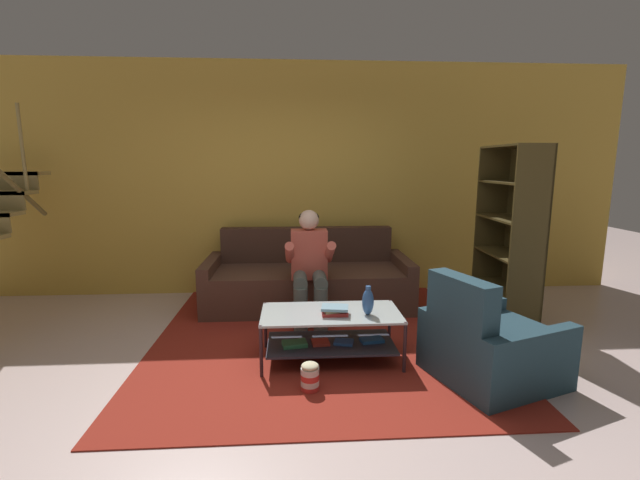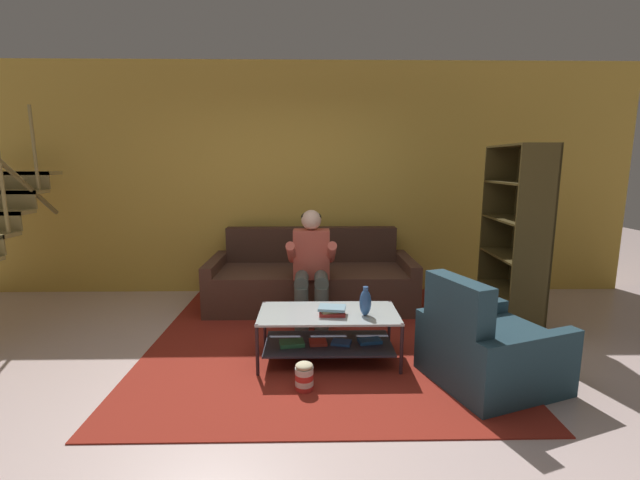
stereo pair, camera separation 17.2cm
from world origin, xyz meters
The scene contains 11 objects.
ground centered at (0.00, 0.00, 0.00)m, with size 16.80×16.80×0.00m, color beige.
back_partition centered at (0.00, 2.46, 1.45)m, with size 8.40×0.12×2.90m, color gold.
couch centered at (0.12, 1.83, 0.29)m, with size 2.36×0.98×0.88m.
person_seated_center centered at (0.12, 1.25, 0.65)m, with size 0.50×0.58×1.18m.
coffee_table centered at (0.26, 0.35, 0.28)m, with size 1.16×0.58×0.43m.
area_rug centered at (0.19, 0.97, 0.01)m, with size 3.09×3.42×0.01m.
vase centered at (0.56, 0.27, 0.54)m, with size 0.10×0.10×0.24m.
book_stack centered at (0.29, 0.29, 0.47)m, with size 0.24×0.19×0.07m.
bookshelf centered at (2.19, 1.15, 0.68)m, with size 0.38×0.86×1.84m.
armchair centered at (1.46, -0.05, 0.27)m, with size 1.08×1.05×0.85m.
popcorn_tub centered at (0.06, -0.14, 0.11)m, with size 0.14×0.14×0.22m.
Camera 1 is at (-0.05, -3.06, 1.65)m, focal length 24.00 mm.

